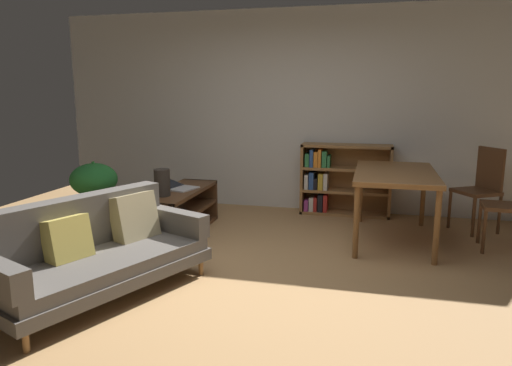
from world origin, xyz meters
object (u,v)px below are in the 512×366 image
Objects in this scene: media_console at (180,211)px; open_laptop at (178,187)px; fabric_couch at (94,249)px; potted_floor_plant at (94,185)px; dining_chair_near at (482,185)px; desk_speaker at (162,183)px; dining_table at (395,178)px; bookshelf at (339,179)px.

open_laptop is (-0.04, 0.07, 0.27)m from media_console.
fabric_couch is 1.79m from open_laptop.
potted_floor_plant is (-0.97, -0.19, 0.30)m from media_console.
desk_speaker is at bearing -159.70° from dining_chair_near.
fabric_couch is 1.80m from potted_floor_plant.
open_laptop is 0.34× the size of dining_table.
media_console is 4.69× the size of desk_speaker.
dining_chair_near is at bearing 14.36° from open_laptop.
dining_chair_near is (3.38, 0.95, 0.29)m from media_console.
dining_table is at bearing 8.52° from potted_floor_plant.
open_laptop is 0.97m from potted_floor_plant.
desk_speaker is (-0.01, -0.39, 0.13)m from open_laptop.
dining_chair_near reaches higher than open_laptop.
dining_table reaches higher than open_laptop.
media_console is 2.77× the size of open_laptop.
dining_chair_near reaches higher than potted_floor_plant.
media_console is 2.44m from dining_table.
potted_floor_plant is 4.49m from dining_chair_near.
media_console is 0.28m from open_laptop.
desk_speaker is (-0.04, 1.39, 0.29)m from fabric_couch.
desk_speaker is 2.51m from dining_table.
dining_table is (2.39, 2.02, 0.33)m from fabric_couch.
dining_table is 1.26× the size of bookshelf.
dining_table is at bearing 40.14° from fabric_couch.
dining_table reaches higher than media_console.
dining_table is 1.20m from dining_chair_near.
dining_table is at bearing 14.51° from desk_speaker.
media_console is 0.93× the size of dining_table.
bookshelf is (1.76, 1.66, -0.19)m from desk_speaker.
bookshelf reaches higher than potted_floor_plant.
fabric_couch is 3.90× the size of open_laptop.
bookshelf reaches higher than open_laptop.
dining_table is at bearing -147.38° from dining_chair_near.
open_laptop is at bearing -174.45° from dining_table.
dining_table is 1.50× the size of dining_chair_near.
media_console is 1.40× the size of dining_chair_near.
fabric_couch is 1.97× the size of dining_chair_near.
dining_table is (2.42, 0.23, 0.17)m from open_laptop.
dining_chair_near reaches higher than media_console.
media_console is 1.17× the size of bookshelf.
open_laptop is 0.41m from desk_speaker.
dining_chair_near is at bearing -13.31° from bookshelf.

